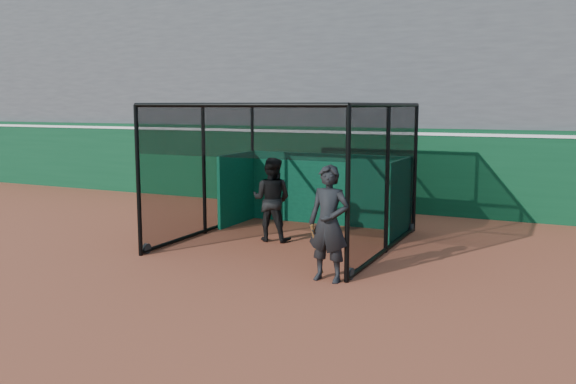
% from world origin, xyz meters
% --- Properties ---
extents(ground, '(120.00, 120.00, 0.00)m').
position_xyz_m(ground, '(0.00, 0.00, 0.00)').
color(ground, brown).
rests_on(ground, ground).
extents(outfield_wall, '(50.00, 0.50, 2.50)m').
position_xyz_m(outfield_wall, '(0.00, 8.50, 1.29)').
color(outfield_wall, '#0B3C20').
rests_on(outfield_wall, ground).
extents(grandstand, '(50.00, 7.85, 8.95)m').
position_xyz_m(grandstand, '(0.00, 12.27, 4.48)').
color(grandstand, '#4C4C4F').
rests_on(grandstand, ground).
extents(batting_cage, '(4.73, 5.09, 3.18)m').
position_xyz_m(batting_cage, '(0.48, 3.39, 1.58)').
color(batting_cage, black).
rests_on(batting_cage, ground).
extents(batter, '(1.03, 0.84, 1.96)m').
position_xyz_m(batter, '(0.04, 3.36, 0.98)').
color(batter, black).
rests_on(batter, ground).
extents(on_deck_player, '(0.80, 0.55, 2.12)m').
position_xyz_m(on_deck_player, '(2.47, 0.83, 1.06)').
color(on_deck_player, black).
rests_on(on_deck_player, ground).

